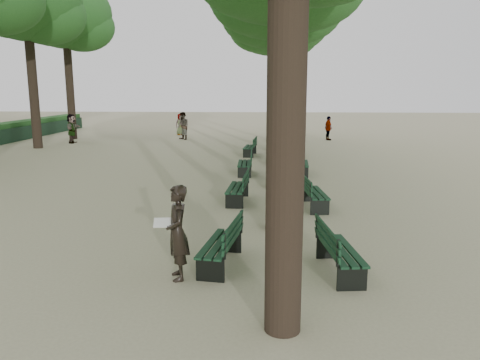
{
  "coord_description": "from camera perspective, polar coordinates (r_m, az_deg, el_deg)",
  "views": [
    {
      "loc": [
        1.25,
        -8.2,
        3.41
      ],
      "look_at": [
        0.6,
        3.0,
        1.2
      ],
      "focal_mm": 35.0,
      "sensor_mm": 36.0,
      "label": 1
    }
  ],
  "objects": [
    {
      "name": "tree_central_4",
      "position": [
        26.54,
        4.09,
        20.31
      ],
      "size": [
        6.0,
        6.0,
        9.95
      ],
      "color": "#33261C",
      "rests_on": "ground"
    },
    {
      "name": "bench_left_2",
      "position": [
        18.76,
        0.58,
        1.51
      ],
      "size": [
        0.61,
        1.81,
        0.92
      ],
      "color": "black",
      "rests_on": "ground"
    },
    {
      "name": "pedestrian_c",
      "position": [
        31.72,
        10.73,
        6.22
      ],
      "size": [
        0.59,
        0.98,
        1.59
      ],
      "primitive_type": "imported",
      "rotation": [
        0.0,
        0.0,
        1.88
      ],
      "color": "#262628",
      "rests_on": "ground"
    },
    {
      "name": "pedestrian_a",
      "position": [
        31.68,
        -6.95,
        6.56
      ],
      "size": [
        0.88,
        0.91,
        1.85
      ],
      "primitive_type": "imported",
      "rotation": [
        0.0,
        0.0,
        5.46
      ],
      "color": "#262628",
      "rests_on": "ground"
    },
    {
      "name": "tree_far_4",
      "position": [
        29.74,
        -24.65,
        19.34
      ],
      "size": [
        6.0,
        6.0,
        10.45
      ],
      "color": "#33261C",
      "rests_on": "ground"
    },
    {
      "name": "bench_right_0",
      "position": [
        9.04,
        12.08,
        -9.42
      ],
      "size": [
        0.78,
        1.86,
        0.92
      ],
      "color": "black",
      "rests_on": "ground"
    },
    {
      "name": "bench_right_1",
      "position": [
        13.68,
        9.05,
        -2.26
      ],
      "size": [
        0.75,
        1.85,
        0.92
      ],
      "color": "black",
      "rests_on": "ground"
    },
    {
      "name": "bench_left_0",
      "position": [
        9.2,
        -2.42,
        -8.8
      ],
      "size": [
        0.81,
        1.86,
        0.92
      ],
      "color": "black",
      "rests_on": "ground"
    },
    {
      "name": "bench_left_1",
      "position": [
        14.18,
        -0.33,
        -1.64
      ],
      "size": [
        0.66,
        1.83,
        0.92
      ],
      "color": "black",
      "rests_on": "ground"
    },
    {
      "name": "pedestrian_b",
      "position": [
        35.03,
        6.23,
        6.8
      ],
      "size": [
        0.38,
        1.05,
        1.6
      ],
      "primitive_type": "imported",
      "rotation": [
        0.0,
        0.0,
        1.63
      ],
      "color": "#262628",
      "rests_on": "ground"
    },
    {
      "name": "tree_central_5",
      "position": [
        31.48,
        3.97,
        18.86
      ],
      "size": [
        6.0,
        6.0,
        9.95
      ],
      "color": "#33261C",
      "rests_on": "ground"
    },
    {
      "name": "ground",
      "position": [
        8.96,
        -5.05,
        -11.25
      ],
      "size": [
        120.0,
        120.0,
        0.0
      ],
      "primitive_type": "plane",
      "color": "tan",
      "rests_on": "ground"
    },
    {
      "name": "tree_far_5",
      "position": [
        34.22,
        -20.58,
        18.42
      ],
      "size": [
        6.0,
        6.0,
        10.45
      ],
      "color": "#33261C",
      "rests_on": "ground"
    },
    {
      "name": "man_with_map",
      "position": [
        8.49,
        -7.64,
        -6.38
      ],
      "size": [
        0.71,
        0.77,
        1.73
      ],
      "color": "black",
      "rests_on": "ground"
    },
    {
      "name": "bench_left_3",
      "position": [
        24.04,
        1.2,
        3.64
      ],
      "size": [
        0.7,
        1.84,
        0.92
      ],
      "color": "black",
      "rests_on": "ground"
    },
    {
      "name": "bench_right_2",
      "position": [
        18.91,
        7.48,
        1.49
      ],
      "size": [
        0.66,
        1.83,
        0.92
      ],
      "color": "black",
      "rests_on": "ground"
    },
    {
      "name": "pedestrian_e",
      "position": [
        31.35,
        -19.82,
        5.92
      ],
      "size": [
        0.44,
        1.71,
        1.83
      ],
      "primitive_type": "imported",
      "rotation": [
        0.0,
        0.0,
        1.61
      ],
      "color": "#262628",
      "rests_on": "ground"
    },
    {
      "name": "bench_right_3",
      "position": [
        23.94,
        6.63,
        3.53
      ],
      "size": [
        0.6,
        1.81,
        0.92
      ],
      "color": "black",
      "rests_on": "ground"
    },
    {
      "name": "pedestrian_d",
      "position": [
        35.08,
        -7.29,
        6.75
      ],
      "size": [
        0.81,
        0.68,
        1.56
      ],
      "primitive_type": "imported",
      "rotation": [
        0.0,
        0.0,
        0.58
      ],
      "color": "#262628",
      "rests_on": "ground"
    }
  ]
}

